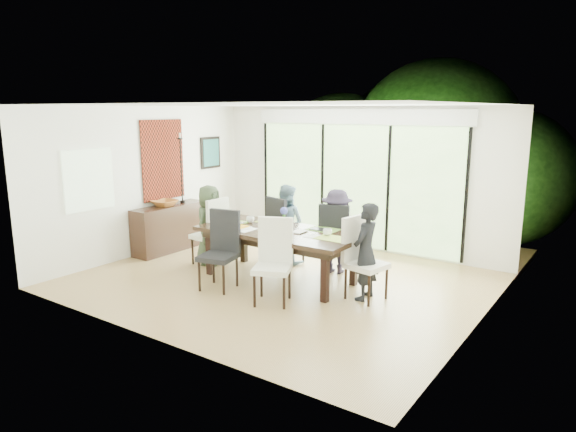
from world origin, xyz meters
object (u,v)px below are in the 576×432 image
Objects in this scene: vase at (284,226)px; cup_b at (284,229)px; person_right_end at (366,252)px; person_far_right at (337,231)px; cup_c at (327,232)px; chair_right_end at (367,259)px; person_far_left at (286,224)px; chair_far_left at (287,229)px; table_top at (279,232)px; bowl at (165,203)px; chair_near_right at (272,262)px; cup_a at (250,220)px; person_left_end at (209,225)px; laptop at (233,223)px; chair_left_end at (209,231)px; chair_far_right at (337,237)px; sideboard at (170,228)px; chair_near_left at (218,251)px.

vase is 1.20× the size of cup_b.
person_right_end and person_far_right have the same top height.
person_far_right reaches higher than cup_c.
person_far_left reaches higher than chair_right_end.
chair_far_left is at bearing 77.54° from chair_right_end.
chair_right_end is at bearing 0.00° from table_top.
cup_c is 0.29× the size of bowl.
chair_near_right reaches higher than table_top.
chair_far_left reaches higher than table_top.
chair_near_right is at bearing -40.36° from cup_a.
laptop is at bearing -111.29° from person_left_end.
person_right_end is 1.44m from vase.
chair_left_end is 1.67m from cup_b.
chair_far_right reaches higher than cup_c.
bowl is at bearing 178.51° from vase.
person_far_left is 1.12m from cup_b.
person_far_right is (0.55, 0.83, -0.08)m from table_top.
person_far_right is at bearing 59.95° from chair_right_end.
table_top is 7.27× the size of laptop.
person_far_right is at bearing 64.05° from chair_near_right.
person_far_left reaches higher than chair_far_right.
cup_a reaches higher than laptop.
chair_left_end reaches higher than bowl.
person_left_end is 1.32m from person_far_left.
cup_b is (-1.35, -0.10, 0.26)m from chair_right_end.
person_left_end is at bearing -92.44° from person_right_end.
person_left_end reaches higher than sideboard.
chair_right_end is 0.85× the size of person_left_end.
cup_a is (0.15, 0.25, 0.04)m from laptop.
person_far_right is (1.00, -0.02, 0.10)m from chair_far_left.
sideboard reaches higher than table_top.
chair_near_right is 3.33× the size of laptop.
chair_left_end is 1.33m from chair_near_left.
person_left_end reaches higher than bowl.
bowl reaches higher than table_top.
person_far_right is 0.94m from vase.
person_right_end is (0.93, -0.85, 0.10)m from chair_far_right.
bowl reaches higher than sideboard.
vase is 2.77m from bowl.
person_far_right reaches higher than vase.
sideboard is (-2.71, 0.22, -0.34)m from table_top.
person_far_right reaches higher than chair_far_right.
vase reaches higher than cup_b.
person_right_end reaches higher than table_top.
person_left_end is at bearing 101.09° from chair_right_end.
chair_left_end is 0.85× the size of person_right_end.
chair_near_right is at bearing -107.19° from cup_c.
chair_left_end and chair_near_left have the same top height.
cup_b is (-0.35, 0.77, 0.26)m from chair_near_right.
cup_c is (1.30, 0.97, 0.27)m from chair_near_left.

